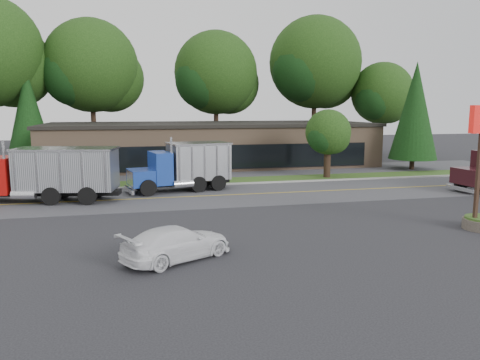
# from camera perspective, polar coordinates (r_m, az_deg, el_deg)

# --- Properties ---
(ground) EXTENTS (140.00, 140.00, 0.00)m
(ground) POSITION_cam_1_polar(r_m,az_deg,el_deg) (22.88, 2.54, -5.97)
(ground) COLOR #35353A
(ground) RESTS_ON ground
(road) EXTENTS (60.00, 8.00, 0.02)m
(road) POSITION_cam_1_polar(r_m,az_deg,el_deg) (31.43, -1.90, -1.88)
(road) COLOR #58585D
(road) RESTS_ON ground
(center_line) EXTENTS (60.00, 0.12, 0.01)m
(center_line) POSITION_cam_1_polar(r_m,az_deg,el_deg) (31.43, -1.90, -1.88)
(center_line) COLOR gold
(center_line) RESTS_ON ground
(curb) EXTENTS (60.00, 0.30, 0.12)m
(curb) POSITION_cam_1_polar(r_m,az_deg,el_deg) (35.49, -3.23, -0.65)
(curb) COLOR #9E9E99
(curb) RESTS_ON ground
(grass_verge) EXTENTS (60.00, 3.40, 0.03)m
(grass_verge) POSITION_cam_1_polar(r_m,az_deg,el_deg) (37.25, -3.71, -0.20)
(grass_verge) COLOR #2C4B1A
(grass_verge) RESTS_ON ground
(far_parking) EXTENTS (60.00, 7.00, 0.02)m
(far_parking) POSITION_cam_1_polar(r_m,az_deg,el_deg) (42.13, -4.83, 0.84)
(far_parking) COLOR #58585D
(far_parking) RESTS_ON ground
(strip_mall) EXTENTS (32.00, 12.00, 4.00)m
(strip_mall) POSITION_cam_1_polar(r_m,az_deg,el_deg) (48.12, -3.55, 4.24)
(strip_mall) COLOR #8F7058
(strip_mall) RESTS_ON ground
(tree_far_b) EXTENTS (10.89, 10.25, 15.53)m
(tree_far_b) POSITION_cam_1_polar(r_m,az_deg,el_deg) (55.70, -17.50, 12.63)
(tree_far_b) COLOR #382619
(tree_far_b) RESTS_ON ground
(tree_far_c) EXTENTS (10.32, 9.72, 14.73)m
(tree_far_c) POSITION_cam_1_polar(r_m,az_deg,el_deg) (56.45, -2.83, 12.44)
(tree_far_c) COLOR #382619
(tree_far_c) RESTS_ON ground
(tree_far_d) EXTENTS (11.72, 11.03, 16.71)m
(tree_far_d) POSITION_cam_1_polar(r_m,az_deg,el_deg) (58.98, 9.24, 13.42)
(tree_far_d) COLOR #382619
(tree_far_d) RESTS_ON ground
(tree_far_e) EXTENTS (7.91, 7.44, 11.28)m
(tree_far_e) POSITION_cam_1_polar(r_m,az_deg,el_deg) (60.45, 16.99, 9.75)
(tree_far_e) COLOR #382619
(tree_far_e) RESTS_ON ground
(evergreen_left) EXTENTS (4.35, 4.35, 9.88)m
(evergreen_left) POSITION_cam_1_polar(r_m,az_deg,el_deg) (52.25, -24.42, 7.60)
(evergreen_left) COLOR #382619
(evergreen_left) RESTS_ON ground
(evergreen_right) EXTENTS (4.43, 4.43, 10.07)m
(evergreen_right) POSITION_cam_1_polar(r_m,az_deg,el_deg) (47.12, 20.54, 7.91)
(evergreen_right) COLOR #382619
(evergreen_right) RESTS_ON ground
(tree_verge) EXTENTS (4.00, 3.76, 5.70)m
(tree_verge) POSITION_cam_1_polar(r_m,az_deg,el_deg) (39.80, 10.73, 5.49)
(tree_verge) COLOR #382619
(tree_verge) RESTS_ON ground
(dump_truck_red) EXTENTS (10.54, 4.37, 3.36)m
(dump_truck_red) POSITION_cam_1_polar(r_m,az_deg,el_deg) (31.45, -22.77, 0.79)
(dump_truck_red) COLOR black
(dump_truck_red) RESTS_ON ground
(dump_truck_blue) EXTENTS (7.40, 3.96, 3.36)m
(dump_truck_blue) POSITION_cam_1_polar(r_m,az_deg,el_deg) (33.28, -6.67, 1.80)
(dump_truck_blue) COLOR black
(dump_truck_blue) RESTS_ON ground
(rally_car) EXTENTS (4.82, 3.80, 1.31)m
(rally_car) POSITION_cam_1_polar(r_m,az_deg,el_deg) (18.42, -7.70, -7.61)
(rally_car) COLOR white
(rally_car) RESTS_ON ground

